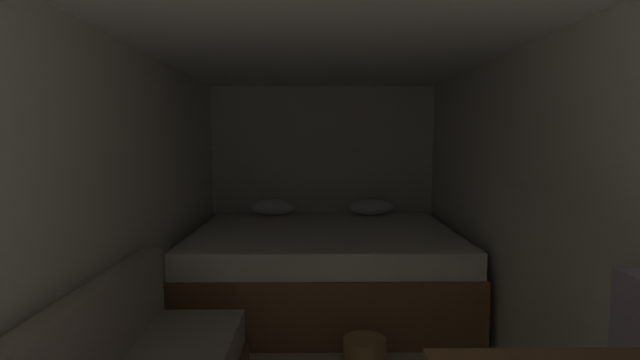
{
  "coord_description": "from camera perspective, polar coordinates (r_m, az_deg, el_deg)",
  "views": [
    {
      "loc": [
        -0.07,
        -0.45,
        1.41
      ],
      "look_at": [
        -0.04,
        2.55,
        1.16
      ],
      "focal_mm": 26.86,
      "sensor_mm": 36.0,
      "label": 1
    }
  ],
  "objects": [
    {
      "name": "wicker_basket",
      "position": [
        3.01,
        5.34,
        -20.46
      ],
      "size": [
        0.25,
        0.25,
        0.25
      ],
      "color": "olive",
      "rests_on": "ground"
    },
    {
      "name": "ceiling_slab",
      "position": [
        2.48,
        1.17,
        18.07
      ],
      "size": [
        2.38,
        5.06,
        0.05
      ],
      "primitive_type": "cube",
      "color": "white",
      "rests_on": "wall_left"
    },
    {
      "name": "wall_right",
      "position": [
        2.75,
        26.33,
        -4.75
      ],
      "size": [
        0.05,
        5.06,
        1.95
      ],
      "primitive_type": "cube",
      "color": "silver",
      "rests_on": "ground"
    },
    {
      "name": "wall_left",
      "position": [
        2.69,
        -24.68,
        -4.9
      ],
      "size": [
        0.05,
        5.06,
        1.95
      ],
      "primitive_type": "cube",
      "color": "silver",
      "rests_on": "ground"
    },
    {
      "name": "bed",
      "position": [
        4.13,
        0.48,
        -10.24
      ],
      "size": [
        2.16,
        1.83,
        0.82
      ],
      "color": "brown",
      "rests_on": "ground"
    },
    {
      "name": "wall_back",
      "position": [
        4.99,
        0.29,
        -0.12
      ],
      "size": [
        2.38,
        0.05,
        1.95
      ],
      "primitive_type": "cube",
      "color": "silver",
      "rests_on": "ground"
    }
  ]
}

